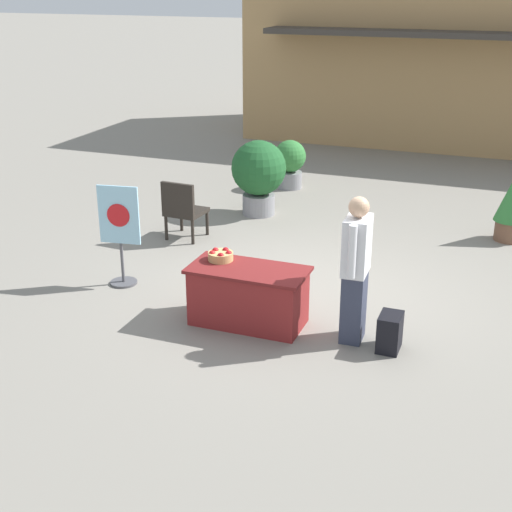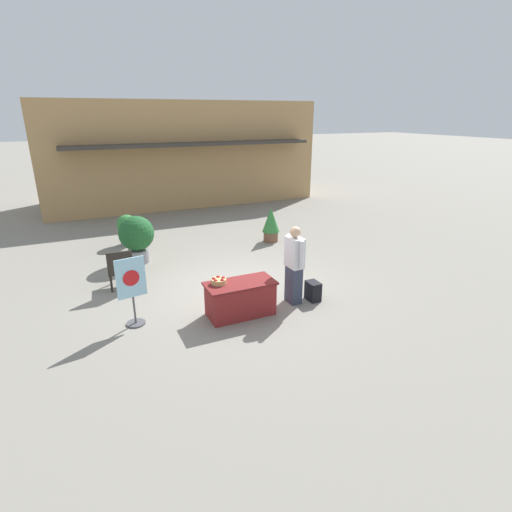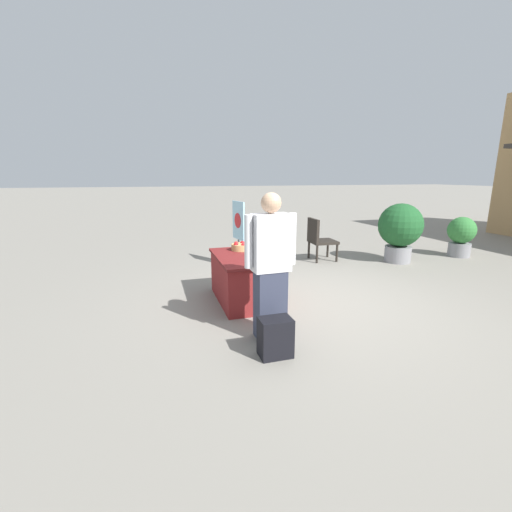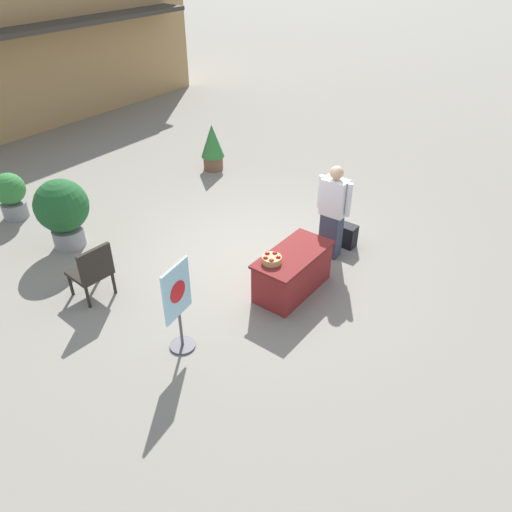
{
  "view_description": "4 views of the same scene",
  "coord_description": "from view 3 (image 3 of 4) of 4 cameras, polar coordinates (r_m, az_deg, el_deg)",
  "views": [
    {
      "loc": [
        2.41,
        -8.12,
        3.85
      ],
      "look_at": [
        -0.27,
        -1.09,
        0.89
      ],
      "focal_mm": 50.0,
      "sensor_mm": 36.0,
      "label": 1
    },
    {
      "loc": [
        -3.12,
        -7.73,
        3.85
      ],
      "look_at": [
        0.2,
        -0.54,
        1.0
      ],
      "focal_mm": 28.0,
      "sensor_mm": 36.0,
      "label": 2
    },
    {
      "loc": [
        4.39,
        -2.25,
        1.85
      ],
      "look_at": [
        -0.03,
        -0.91,
        0.77
      ],
      "focal_mm": 24.0,
      "sensor_mm": 36.0,
      "label": 3
    },
    {
      "loc": [
        -5.77,
        -4.45,
        4.93
      ],
      "look_at": [
        -0.68,
        -0.56,
        0.61
      ],
      "focal_mm": 35.0,
      "sensor_mm": 36.0,
      "label": 4
    }
  ],
  "objects": [
    {
      "name": "backpack",
      "position": [
        3.68,
        3.25,
        -13.38
      ],
      "size": [
        0.24,
        0.34,
        0.42
      ],
      "color": "black",
      "rests_on": "ground_plane"
    },
    {
      "name": "ground_plane",
      "position": [
        5.27,
        9.66,
        -7.6
      ],
      "size": [
        120.0,
        120.0,
        0.0
      ],
      "primitive_type": "plane",
      "color": "gray"
    },
    {
      "name": "potted_plant_near_right",
      "position": [
        8.07,
        22.89,
        4.25
      ],
      "size": [
        0.93,
        0.93,
        1.29
      ],
      "color": "gray",
      "rests_on": "ground_plane"
    },
    {
      "name": "display_table",
      "position": [
        5.14,
        -2.72,
        -3.8
      ],
      "size": [
        1.39,
        0.68,
        0.7
      ],
      "color": "maroon",
      "rests_on": "ground_plane"
    },
    {
      "name": "potted_plant_far_left",
      "position": [
        9.32,
        31.01,
        3.05
      ],
      "size": [
        0.62,
        0.62,
        0.93
      ],
      "color": "gray",
      "rests_on": "ground_plane"
    },
    {
      "name": "poster_board",
      "position": [
        7.05,
        -2.92,
        4.03
      ],
      "size": [
        0.55,
        0.36,
        1.36
      ],
      "rotation": [
        0.0,
        0.0,
        -1.41
      ],
      "color": "#4C4C51",
      "rests_on": "ground_plane"
    },
    {
      "name": "apple_basket",
      "position": [
        5.45,
        -2.54,
        1.59
      ],
      "size": [
        0.3,
        0.3,
        0.13
      ],
      "color": "tan",
      "rests_on": "display_table"
    },
    {
      "name": "patio_chair",
      "position": [
        7.75,
        10.43,
        3.03
      ],
      "size": [
        0.58,
        0.58,
        0.94
      ],
      "rotation": [
        0.0,
        0.0,
        1.51
      ],
      "color": "#28231E",
      "rests_on": "ground_plane"
    },
    {
      "name": "person_visitor",
      "position": [
        3.86,
        2.43,
        -1.73
      ],
      "size": [
        0.28,
        0.61,
        1.68
      ],
      "rotation": [
        0.0,
        0.0,
        -3.1
      ],
      "color": "#33384C",
      "rests_on": "ground_plane"
    }
  ]
}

